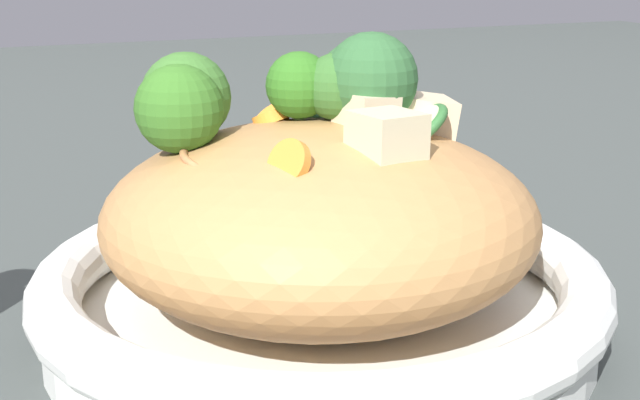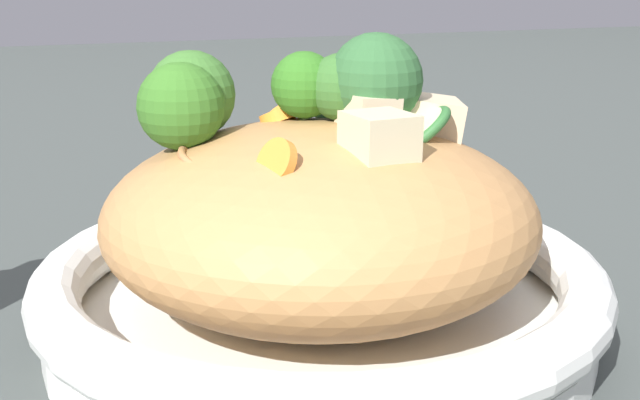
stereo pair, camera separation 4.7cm
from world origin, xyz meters
name	(u,v)px [view 2 (the right image)]	position (x,y,z in m)	size (l,w,h in m)	color
ground_plane	(320,336)	(0.00, 0.00, 0.00)	(3.00, 3.00, 0.00)	#3D4441
serving_bowl	(320,295)	(0.00, 0.00, 0.02)	(0.31, 0.31, 0.05)	white
noodle_heap	(320,217)	(0.00, 0.00, 0.07)	(0.23, 0.23, 0.10)	#B27E4A
broccoli_florets	(293,91)	(-0.03, -0.01, 0.13)	(0.10, 0.18, 0.07)	#97B96B
carrot_coins	(316,125)	(-0.03, 0.01, 0.11)	(0.12, 0.12, 0.03)	orange
zucchini_slices	(378,122)	(-0.02, 0.04, 0.11)	(0.10, 0.07, 0.03)	beige
chicken_chunks	(399,126)	(0.01, 0.04, 0.12)	(0.09, 0.09, 0.04)	beige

